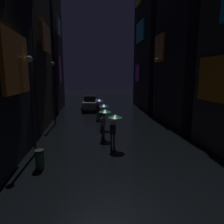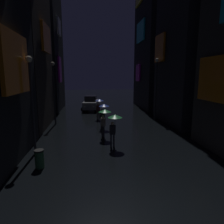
{
  "view_description": "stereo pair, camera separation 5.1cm",
  "coord_description": "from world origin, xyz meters",
  "px_view_note": "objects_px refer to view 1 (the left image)",
  "views": [
    {
      "loc": [
        -1.85,
        -5.76,
        4.53
      ],
      "look_at": [
        0.0,
        9.73,
        1.67
      ],
      "focal_mm": 32.0,
      "sensor_mm": 36.0,
      "label": 1
    },
    {
      "loc": [
        -1.79,
        -5.76,
        4.53
      ],
      "look_at": [
        0.0,
        9.73,
        1.67
      ],
      "focal_mm": 32.0,
      "sensor_mm": 36.0,
      "label": 2
    }
  ],
  "objects_px": {
    "pedestrian_midstreet_left_blue": "(103,109)",
    "streetlamp_left_near": "(32,94)",
    "trash_bin": "(40,159)",
    "car_distant": "(91,103)",
    "pedestrian_far_right_green": "(114,122)",
    "pedestrian_foreground_left_green": "(104,115)",
    "streetlamp_left_far": "(54,86)",
    "streetlamp_right_far": "(156,83)",
    "pedestrian_near_crossing_blue": "(99,103)"
  },
  "relations": [
    {
      "from": "car_distant",
      "to": "trash_bin",
      "type": "relative_size",
      "value": 4.62
    },
    {
      "from": "pedestrian_midstreet_left_blue",
      "to": "streetlamp_left_far",
      "type": "distance_m",
      "value": 5.22
    },
    {
      "from": "pedestrian_midstreet_left_blue",
      "to": "trash_bin",
      "type": "xyz_separation_m",
      "value": [
        -3.72,
        -7.33,
        -1.2
      ]
    },
    {
      "from": "pedestrian_midstreet_left_blue",
      "to": "streetlamp_right_far",
      "type": "height_order",
      "value": "streetlamp_right_far"
    },
    {
      "from": "pedestrian_foreground_left_green",
      "to": "pedestrian_midstreet_left_blue",
      "type": "relative_size",
      "value": 1.0
    },
    {
      "from": "pedestrian_foreground_left_green",
      "to": "car_distant",
      "type": "distance_m",
      "value": 12.23
    },
    {
      "from": "streetlamp_right_far",
      "to": "streetlamp_left_far",
      "type": "bearing_deg",
      "value": -175.7
    },
    {
      "from": "streetlamp_right_far",
      "to": "trash_bin",
      "type": "distance_m",
      "value": 14.12
    },
    {
      "from": "streetlamp_left_far",
      "to": "streetlamp_right_far",
      "type": "relative_size",
      "value": 0.92
    },
    {
      "from": "pedestrian_far_right_green",
      "to": "pedestrian_near_crossing_blue",
      "type": "height_order",
      "value": "same"
    },
    {
      "from": "pedestrian_near_crossing_blue",
      "to": "streetlamp_right_far",
      "type": "height_order",
      "value": "streetlamp_right_far"
    },
    {
      "from": "pedestrian_foreground_left_green",
      "to": "pedestrian_midstreet_left_blue",
      "type": "height_order",
      "value": "same"
    },
    {
      "from": "car_distant",
      "to": "streetlamp_left_far",
      "type": "relative_size",
      "value": 0.75
    },
    {
      "from": "car_distant",
      "to": "trash_bin",
      "type": "bearing_deg",
      "value": -99.24
    },
    {
      "from": "pedestrian_foreground_left_green",
      "to": "streetlamp_right_far",
      "type": "bearing_deg",
      "value": 43.84
    },
    {
      "from": "pedestrian_near_crossing_blue",
      "to": "streetlamp_left_far",
      "type": "distance_m",
      "value": 4.96
    },
    {
      "from": "pedestrian_far_right_green",
      "to": "pedestrian_foreground_left_green",
      "type": "distance_m",
      "value": 2.14
    },
    {
      "from": "car_distant",
      "to": "streetlamp_left_near",
      "type": "xyz_separation_m",
      "value": [
        -3.43,
        -14.82,
        2.56
      ]
    },
    {
      "from": "pedestrian_near_crossing_blue",
      "to": "streetlamp_right_far",
      "type": "bearing_deg",
      "value": -9.78
    },
    {
      "from": "car_distant",
      "to": "streetlamp_left_far",
      "type": "bearing_deg",
      "value": -114.74
    },
    {
      "from": "streetlamp_left_near",
      "to": "trash_bin",
      "type": "height_order",
      "value": "streetlamp_left_near"
    },
    {
      "from": "trash_bin",
      "to": "streetlamp_left_far",
      "type": "bearing_deg",
      "value": 94.29
    },
    {
      "from": "pedestrian_far_right_green",
      "to": "pedestrian_near_crossing_blue",
      "type": "relative_size",
      "value": 1.0
    },
    {
      "from": "pedestrian_foreground_left_green",
      "to": "car_distant",
      "type": "bearing_deg",
      "value": 94.02
    },
    {
      "from": "pedestrian_far_right_green",
      "to": "streetlamp_left_far",
      "type": "xyz_separation_m",
      "value": [
        -4.75,
        6.82,
        1.91
      ]
    },
    {
      "from": "pedestrian_far_right_green",
      "to": "streetlamp_left_far",
      "type": "bearing_deg",
      "value": 124.86
    },
    {
      "from": "pedestrian_far_right_green",
      "to": "pedestrian_near_crossing_blue",
      "type": "bearing_deg",
      "value": 93.45
    },
    {
      "from": "pedestrian_far_right_green",
      "to": "pedestrian_midstreet_left_blue",
      "type": "relative_size",
      "value": 1.0
    },
    {
      "from": "streetlamp_right_far",
      "to": "trash_bin",
      "type": "relative_size",
      "value": 6.7
    },
    {
      "from": "streetlamp_left_far",
      "to": "streetlamp_right_far",
      "type": "distance_m",
      "value": 10.03
    },
    {
      "from": "pedestrian_midstreet_left_blue",
      "to": "streetlamp_left_far",
      "type": "xyz_separation_m",
      "value": [
        -4.42,
        2.01,
        1.91
      ]
    },
    {
      "from": "trash_bin",
      "to": "streetlamp_right_far",
      "type": "bearing_deg",
      "value": 47.32
    },
    {
      "from": "pedestrian_far_right_green",
      "to": "trash_bin",
      "type": "height_order",
      "value": "pedestrian_far_right_green"
    },
    {
      "from": "pedestrian_near_crossing_blue",
      "to": "pedestrian_foreground_left_green",
      "type": "height_order",
      "value": "same"
    },
    {
      "from": "streetlamp_left_far",
      "to": "trash_bin",
      "type": "xyz_separation_m",
      "value": [
        0.7,
        -9.33,
        -3.11
      ]
    },
    {
      "from": "streetlamp_right_far",
      "to": "trash_bin",
      "type": "bearing_deg",
      "value": -132.68
    },
    {
      "from": "pedestrian_near_crossing_blue",
      "to": "car_distant",
      "type": "bearing_deg",
      "value": 98.03
    },
    {
      "from": "pedestrian_far_right_green",
      "to": "trash_bin",
      "type": "bearing_deg",
      "value": -148.19
    },
    {
      "from": "pedestrian_midstreet_left_blue",
      "to": "car_distant",
      "type": "xyz_separation_m",
      "value": [
        -0.99,
        9.45,
        -0.74
      ]
    },
    {
      "from": "trash_bin",
      "to": "pedestrian_midstreet_left_blue",
      "type": "bearing_deg",
      "value": 63.07
    },
    {
      "from": "pedestrian_midstreet_left_blue",
      "to": "streetlamp_left_near",
      "type": "height_order",
      "value": "streetlamp_left_near"
    },
    {
      "from": "streetlamp_left_far",
      "to": "streetlamp_left_near",
      "type": "bearing_deg",
      "value": -90.0
    },
    {
      "from": "streetlamp_left_far",
      "to": "streetlamp_right_far",
      "type": "bearing_deg",
      "value": 4.3
    },
    {
      "from": "pedestrian_near_crossing_blue",
      "to": "streetlamp_left_near",
      "type": "xyz_separation_m",
      "value": [
        -4.24,
        -9.12,
        1.82
      ]
    },
    {
      "from": "car_distant",
      "to": "pedestrian_near_crossing_blue",
      "type": "bearing_deg",
      "value": -81.97
    },
    {
      "from": "pedestrian_foreground_left_green",
      "to": "pedestrian_midstreet_left_blue",
      "type": "distance_m",
      "value": 2.73
    },
    {
      "from": "pedestrian_far_right_green",
      "to": "streetlamp_left_near",
      "type": "bearing_deg",
      "value": -173.4
    },
    {
      "from": "streetlamp_left_far",
      "to": "car_distant",
      "type": "bearing_deg",
      "value": 65.26
    },
    {
      "from": "trash_bin",
      "to": "pedestrian_foreground_left_green",
      "type": "bearing_deg",
      "value": 52.05
    },
    {
      "from": "pedestrian_far_right_green",
      "to": "streetlamp_right_far",
      "type": "relative_size",
      "value": 0.34
    }
  ]
}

